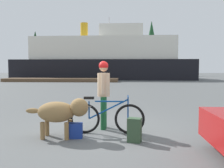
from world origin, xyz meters
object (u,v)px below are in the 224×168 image
at_px(bicycle, 107,118).
at_px(sailboat_moored, 109,76).
at_px(person_cyclist, 104,88).
at_px(dog, 61,112).
at_px(handbag_pannier, 75,131).
at_px(ferry_boat, 105,60).
at_px(backpack, 134,130).

bearing_deg(bicycle, sailboat_moored, 93.98).
bearing_deg(person_cyclist, dog, -135.16).
bearing_deg(handbag_pannier, bicycle, 30.80).
xyz_separation_m(dog, handbag_pannier, (0.32, -0.02, -0.42)).
relative_size(person_cyclist, dog, 1.23).
distance_m(ferry_boat, sailboat_moored, 2.79).
relative_size(backpack, handbag_pannier, 1.51).
height_order(person_cyclist, sailboat_moored, sailboat_moored).
height_order(dog, sailboat_moored, sailboat_moored).
bearing_deg(sailboat_moored, dog, -88.03).
bearing_deg(dog, ferry_boat, 93.20).
bearing_deg(backpack, ferry_boat, 96.25).
height_order(handbag_pannier, ferry_boat, ferry_boat).
relative_size(bicycle, ferry_boat, 0.07).
distance_m(bicycle, backpack, 0.89).
xyz_separation_m(handbag_pannier, ferry_boat, (-2.00, 30.11, 2.75)).
bearing_deg(sailboat_moored, ferry_boat, 119.98).
bearing_deg(backpack, dog, 172.59).
xyz_separation_m(bicycle, sailboat_moored, (-1.99, 28.52, 0.11)).
height_order(person_cyclist, ferry_boat, ferry_boat).
xyz_separation_m(dog, ferry_boat, (-1.68, 30.09, 2.33)).
xyz_separation_m(dog, backpack, (1.64, -0.21, -0.34)).
xyz_separation_m(person_cyclist, backpack, (0.76, -1.08, -0.80)).
bearing_deg(handbag_pannier, dog, 177.12).
xyz_separation_m(handbag_pannier, sailboat_moored, (-1.31, 28.92, 0.33)).
distance_m(bicycle, handbag_pannier, 0.81).
distance_m(person_cyclist, sailboat_moored, 28.10).
bearing_deg(dog, handbag_pannier, -2.88).
relative_size(dog, ferry_boat, 0.06).
bearing_deg(bicycle, handbag_pannier, -149.20).
height_order(dog, handbag_pannier, dog).
distance_m(person_cyclist, handbag_pannier, 1.38).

